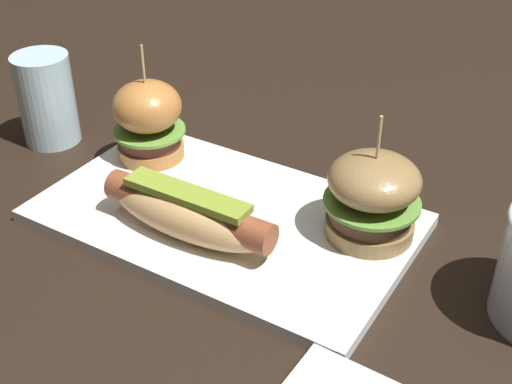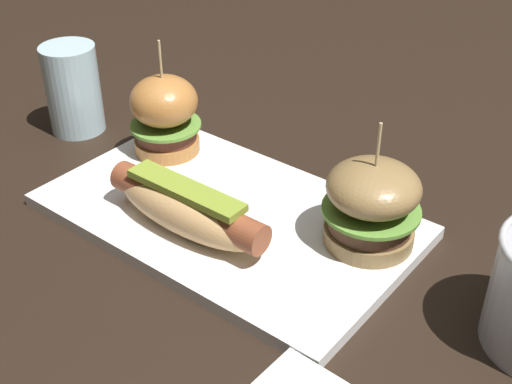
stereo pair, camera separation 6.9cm
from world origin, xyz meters
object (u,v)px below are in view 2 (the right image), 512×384
object	(u,v)px
hot_dog	(187,208)
platter_main	(227,216)
water_glass	(73,89)
slider_left	(165,114)
slider_right	(372,204)

from	to	relation	value
hot_dog	platter_main	bearing A→B (deg)	80.41
platter_main	water_glass	bearing A→B (deg)	172.61
water_glass	slider_left	bearing A→B (deg)	5.91
hot_dog	slider_right	bearing A→B (deg)	32.56
slider_left	slider_right	world-z (taller)	slider_left
water_glass	slider_right	bearing A→B (deg)	1.15
hot_dog	slider_left	size ratio (longest dim) A/B	1.36
platter_main	water_glass	world-z (taller)	water_glass
hot_dog	slider_right	size ratio (longest dim) A/B	1.44
platter_main	hot_dog	distance (m)	0.06
slider_left	water_glass	distance (m)	0.15
platter_main	slider_left	xyz separation A→B (m)	(-0.14, 0.05, 0.06)
hot_dog	water_glass	distance (m)	0.30
slider_left	water_glass	xyz separation A→B (m)	(-0.15, -0.02, -0.01)
slider_right	hot_dog	bearing A→B (deg)	-147.44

